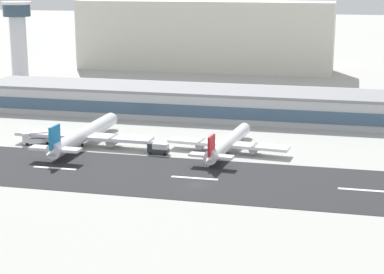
{
  "coord_description": "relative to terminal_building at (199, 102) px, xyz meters",
  "views": [
    {
      "loc": [
        34.59,
        -150.56,
        50.19
      ],
      "look_at": [
        -8.6,
        30.36,
        4.3
      ],
      "focal_mm": 62.56,
      "sensor_mm": 36.0,
      "label": 1
    }
  ],
  "objects": [
    {
      "name": "ground_plane",
      "position": [
        17.72,
        -78.67,
        -5.07
      ],
      "size": [
        1400.0,
        1400.0,
        0.0
      ],
      "primitive_type": "plane",
      "color": "#A8A8A3"
    },
    {
      "name": "runway_strip",
      "position": [
        17.72,
        -73.29,
        -5.03
      ],
      "size": [
        800.0,
        34.4,
        0.08
      ],
      "primitive_type": "cube",
      "color": "#262628",
      "rests_on": "ground_plane"
    },
    {
      "name": "runway_centreline_dash_3",
      "position": [
        -22.16,
        -73.29,
        -4.98
      ],
      "size": [
        12.0,
        1.2,
        0.01
      ],
      "primitive_type": "cube",
      "color": "white",
      "rests_on": "runway_strip"
    },
    {
      "name": "runway_centreline_dash_4",
      "position": [
        15.72,
        -73.29,
        -4.98
      ],
      "size": [
        12.0,
        1.2,
        0.01
      ],
      "primitive_type": "cube",
      "color": "white",
      "rests_on": "runway_strip"
    },
    {
      "name": "runway_centreline_dash_5",
      "position": [
        56.97,
        -73.29,
        -4.98
      ],
      "size": [
        12.0,
        1.2,
        0.01
      ],
      "primitive_type": "cube",
      "color": "white",
      "rests_on": "runway_strip"
    },
    {
      "name": "terminal_building",
      "position": [
        0.0,
        0.0,
        0.0
      ],
      "size": [
        159.69,
        24.31,
        10.13
      ],
      "color": "#B7BABC",
      "rests_on": "ground_plane"
    },
    {
      "name": "control_tower",
      "position": [
        -92.19,
        43.35,
        17.61
      ],
      "size": [
        12.97,
        12.97,
        37.72
      ],
      "color": "silver",
      "rests_on": "ground_plane"
    },
    {
      "name": "distant_hotel_block",
      "position": [
        -23.21,
        115.04,
        12.89
      ],
      "size": [
        133.23,
        27.62,
        35.93
      ],
      "primitive_type": "cube",
      "color": "beige",
      "rests_on": "ground_plane"
    },
    {
      "name": "airliner_blue_tail_gate_0",
      "position": [
        -23.92,
        -49.98,
        -1.83
      ],
      "size": [
        42.19,
        48.82,
        10.19
      ],
      "rotation": [
        0.0,
        0.0,
        1.55
      ],
      "color": "silver",
      "rests_on": "ground_plane"
    },
    {
      "name": "airliner_red_tail_gate_1",
      "position": [
        19.28,
        -47.74,
        -2.3
      ],
      "size": [
        35.47,
        41.56,
        8.68
      ],
      "rotation": [
        0.0,
        0.0,
        1.48
      ],
      "color": "white",
      "rests_on": "ground_plane"
    },
    {
      "name": "service_fuel_truck_0",
      "position": [
        -38.19,
        -50.93,
        -3.04
      ],
      "size": [
        8.7,
        6.38,
        3.95
      ],
      "rotation": [
        0.0,
        0.0,
        3.65
      ],
      "color": "white",
      "rests_on": "ground_plane"
    },
    {
      "name": "service_box_truck_1",
      "position": [
        0.5,
        -53.49,
        -3.28
      ],
      "size": [
        6.06,
        2.8,
        3.25
      ],
      "rotation": [
        0.0,
        0.0,
        3.12
      ],
      "color": "#2D3338",
      "rests_on": "ground_plane"
    }
  ]
}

